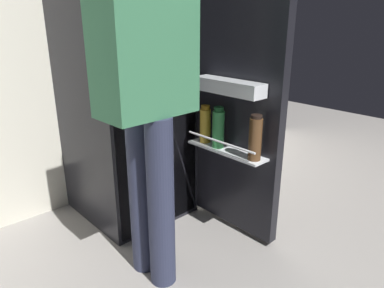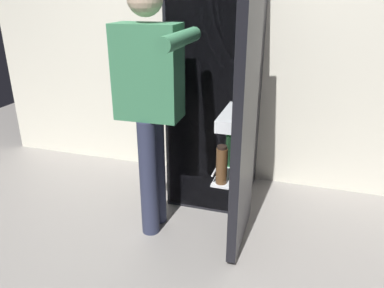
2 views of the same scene
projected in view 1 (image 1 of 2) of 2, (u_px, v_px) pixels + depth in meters
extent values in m
plane|color=gray|center=(190.00, 245.00, 1.98)|extent=(6.99, 6.99, 0.00)
cube|color=silver|center=(87.00, 4.00, 2.20)|extent=(4.40, 0.10, 2.52)
cube|color=black|center=(123.00, 70.00, 2.07)|extent=(0.59, 0.64, 1.79)
cube|color=white|center=(156.00, 77.00, 1.85)|extent=(0.55, 0.01, 1.75)
cube|color=white|center=(150.00, 57.00, 1.85)|extent=(0.51, 0.09, 0.01)
cube|color=black|center=(240.00, 77.00, 1.86)|extent=(0.06, 0.57, 1.73)
cube|color=white|center=(226.00, 150.00, 1.94)|extent=(0.12, 0.49, 0.01)
cylinder|color=silver|center=(220.00, 142.00, 1.88)|extent=(0.01, 0.47, 0.01)
cube|color=white|center=(228.00, 87.00, 1.82)|extent=(0.10, 0.41, 0.07)
cylinder|color=green|center=(218.00, 130.00, 1.93)|extent=(0.07, 0.07, 0.20)
cylinder|color=#195B28|center=(219.00, 109.00, 1.90)|extent=(0.05, 0.05, 0.02)
cylinder|color=brown|center=(255.00, 139.00, 1.76)|extent=(0.07, 0.07, 0.21)
cylinder|color=black|center=(257.00, 117.00, 1.72)|extent=(0.06, 0.06, 0.02)
cylinder|color=gold|center=(205.00, 126.00, 2.02)|extent=(0.06, 0.06, 0.19)
cylinder|color=#BC8419|center=(205.00, 108.00, 1.98)|extent=(0.05, 0.05, 0.02)
cylinder|color=#2D334C|center=(142.00, 194.00, 1.68)|extent=(0.12, 0.12, 0.80)
cylinder|color=#2D334C|center=(161.00, 205.00, 1.58)|extent=(0.12, 0.12, 0.80)
cube|color=#3D7F56|center=(144.00, 44.00, 1.40)|extent=(0.40, 0.23, 0.57)
cylinder|color=#3D7F56|center=(117.00, 47.00, 1.54)|extent=(0.08, 0.08, 0.54)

